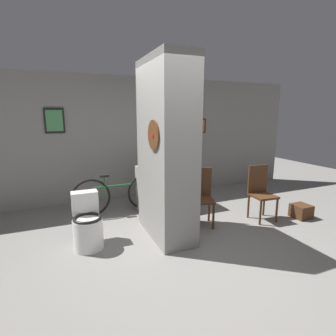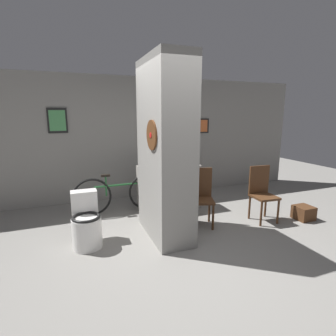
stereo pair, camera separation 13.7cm
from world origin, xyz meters
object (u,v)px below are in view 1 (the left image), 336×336
toilet (87,225)px  chair_by_doorway (261,190)px  bicycle (119,194)px  bottle_tall (175,160)px  chair_near_pillar (201,194)px

toilet → chair_by_doorway: bearing=-2.5°
chair_by_doorway → bicycle: 2.55m
bicycle → bottle_tall: bottle_tall is taller
bicycle → chair_near_pillar: bearing=-41.9°
bicycle → bottle_tall: bearing=-7.1°
chair_by_doorway → bottle_tall: 1.65m
bicycle → toilet: bearing=-121.9°
chair_near_pillar → bottle_tall: (-0.07, 0.90, 0.45)m
toilet → bottle_tall: bearing=29.0°
chair_by_doorway → bottle_tall: bottle_tall is taller
toilet → chair_by_doorway: size_ratio=0.78×
chair_near_pillar → bicycle: bearing=157.4°
toilet → bottle_tall: (1.77, 0.98, 0.65)m
chair_near_pillar → bottle_tall: bearing=113.9°
toilet → chair_by_doorway: 2.92m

